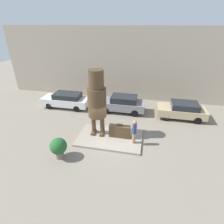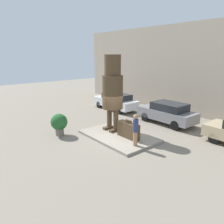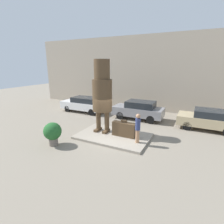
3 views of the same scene
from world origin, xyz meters
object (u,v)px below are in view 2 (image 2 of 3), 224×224
Objects in this scene: parked_car_white at (116,101)px; statue_figure at (113,87)px; planter_pot at (59,123)px; tourist at (135,129)px; parked_car_grey at (167,112)px; giant_suitcase at (128,130)px.

statue_figure is at bearing 137.73° from parked_car_white.
planter_pot is (2.82, -7.10, 0.01)m from parked_car_white.
tourist is (2.78, -0.69, -1.87)m from statue_figure.
statue_figure is at bearing 74.64° from parked_car_grey.
giant_suitcase is 0.33× the size of parked_car_white.
giant_suitcase is at bearing -5.58° from statue_figure.
parked_car_grey is at bearing 68.55° from planter_pot.
planter_pot is at bearing -152.65° from tourist.
parked_car_white is (-6.19, 4.26, 0.19)m from giant_suitcase.
statue_figure is at bearing 60.67° from planter_pot.
parked_car_grey reaches higher than planter_pot.
giant_suitcase is at bearing 145.47° from parked_car_white.
statue_figure is 4.08m from planter_pot.
parked_car_white is 1.08× the size of parked_car_grey.
parked_car_grey is (-1.60, 4.99, -0.27)m from tourist.
statue_figure is 2.92m from giant_suitcase.
planter_pot is at bearing -119.33° from statue_figure.
statue_figure is 1.12× the size of parked_car_grey.
tourist is at bearing -13.94° from statue_figure.
giant_suitcase is (1.69, -0.16, -2.38)m from statue_figure.
parked_car_white is 5.69m from parked_car_grey.
parked_car_grey is (-0.51, 4.46, 0.23)m from giant_suitcase.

